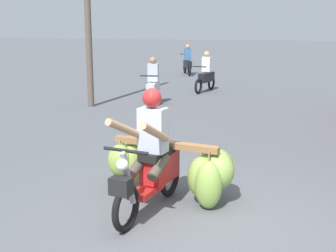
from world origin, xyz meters
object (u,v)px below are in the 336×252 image
(motorbike_main_loaded, at_px, (168,166))
(motorbike_distant_ahead_right, at_px, (187,63))
(motorbike_distant_ahead_left, at_px, (206,75))
(motorbike_distant_far_ahead, at_px, (153,86))

(motorbike_main_loaded, xyz_separation_m, motorbike_distant_ahead_right, (-2.61, 14.95, 0.06))
(motorbike_main_loaded, xyz_separation_m, motorbike_distant_ahead_left, (-1.00, 10.01, 0.06))
(motorbike_distant_ahead_right, relative_size, motorbike_distant_far_ahead, 0.95)
(motorbike_main_loaded, xyz_separation_m, motorbike_distant_far_ahead, (-2.12, 7.04, 0.06))
(motorbike_main_loaded, distance_m, motorbike_distant_far_ahead, 7.35)
(motorbike_distant_ahead_right, distance_m, motorbike_distant_far_ahead, 7.92)
(motorbike_distant_ahead_right, bearing_deg, motorbike_distant_far_ahead, -86.41)
(motorbike_distant_ahead_left, xyz_separation_m, motorbike_distant_far_ahead, (-1.11, -2.97, 0.00))
(motorbike_distant_ahead_left, height_order, motorbike_distant_far_ahead, same)
(motorbike_distant_ahead_left, relative_size, motorbike_distant_ahead_right, 1.03)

